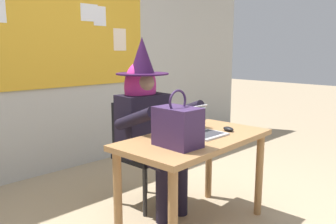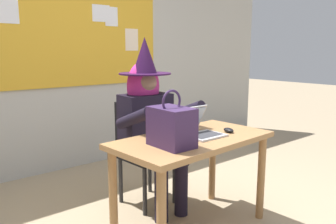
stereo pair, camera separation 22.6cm
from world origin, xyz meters
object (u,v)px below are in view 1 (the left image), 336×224
object	(u,v)px
computer_mouse	(228,129)
handbag	(178,126)
desk_main	(195,151)
person_costumed	(147,116)
laptop	(200,128)
chair_at_desk	(139,146)

from	to	relation	value
computer_mouse	handbag	world-z (taller)	handbag
desk_main	computer_mouse	world-z (taller)	computer_mouse
person_costumed	laptop	distance (m)	0.53
person_costumed	computer_mouse	distance (m)	0.69
person_costumed	handbag	xyz separation A→B (m)	(-0.28, -0.63, 0.06)
chair_at_desk	person_costumed	distance (m)	0.31
person_costumed	handbag	world-z (taller)	person_costumed
desk_main	computer_mouse	distance (m)	0.35
desk_main	chair_at_desk	size ratio (longest dim) A/B	1.35
desk_main	laptop	bearing A→B (deg)	15.76
person_costumed	handbag	distance (m)	0.70
chair_at_desk	person_costumed	size ratio (longest dim) A/B	0.62
laptop	computer_mouse	world-z (taller)	laptop
desk_main	handbag	world-z (taller)	handbag
person_costumed	handbag	size ratio (longest dim) A/B	3.87
laptop	handbag	world-z (taller)	handbag
laptop	desk_main	bearing A→B (deg)	-165.16
handbag	person_costumed	bearing A→B (deg)	65.84
desk_main	handbag	size ratio (longest dim) A/B	3.26
desk_main	chair_at_desk	world-z (taller)	chair_at_desk
handbag	chair_at_desk	bearing A→B (deg)	69.51
laptop	handbag	distance (m)	0.38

